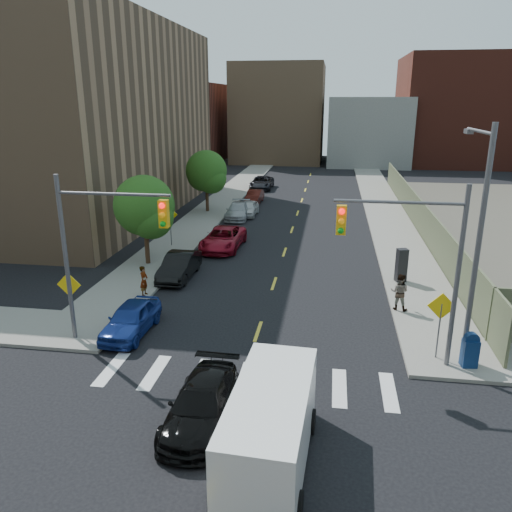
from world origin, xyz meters
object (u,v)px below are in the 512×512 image
(parked_car_blue, at_px, (131,319))
(parked_car_black, at_px, (179,266))
(parked_car_red, at_px, (223,238))
(parked_car_silver, at_px, (238,211))
(pedestrian_east, at_px, (399,292))
(pedestrian_west, at_px, (144,281))
(parked_car_maroon, at_px, (254,197))
(parked_car_grey, at_px, (262,183))
(cargo_van, at_px, (271,423))
(payphone, at_px, (401,265))
(parked_car_white, at_px, (248,208))
(black_sedan, at_px, (202,404))
(mailbox, at_px, (470,350))

(parked_car_blue, distance_m, parked_car_black, 7.13)
(parked_car_black, bearing_deg, parked_car_red, 79.07)
(parked_car_black, height_order, parked_car_silver, parked_car_black)
(parked_car_black, height_order, pedestrian_east, pedestrian_east)
(parked_car_black, relative_size, pedestrian_west, 2.77)
(parked_car_maroon, relative_size, parked_car_grey, 0.75)
(cargo_van, distance_m, payphone, 15.98)
(pedestrian_west, bearing_deg, parked_car_grey, 0.57)
(parked_car_white, xyz_separation_m, parked_car_maroon, (-0.31, 5.58, -0.01))
(parked_car_blue, distance_m, cargo_van, 9.92)
(parked_car_grey, xyz_separation_m, black_sedan, (4.13, -42.61, -0.05))
(parked_car_blue, xyz_separation_m, pedestrian_west, (-0.90, 3.96, 0.25))
(cargo_van, xyz_separation_m, payphone, (5.30, 15.08, -0.18))
(payphone, distance_m, pedestrian_west, 13.78)
(parked_car_grey, height_order, cargo_van, cargo_van)
(parked_car_silver, relative_size, pedestrian_west, 2.93)
(parked_car_black, xyz_separation_m, parked_car_red, (1.22, 6.04, 0.01))
(parked_car_maroon, height_order, pedestrian_east, pedestrian_east)
(mailbox, distance_m, payphone, 9.14)
(parked_car_white, bearing_deg, parked_car_black, -93.49)
(pedestrian_east, bearing_deg, parked_car_white, -44.99)
(parked_car_red, bearing_deg, cargo_van, -72.19)
(parked_car_white, bearing_deg, parked_car_blue, -92.13)
(black_sedan, bearing_deg, parked_car_grey, 96.59)
(black_sedan, height_order, mailbox, mailbox)
(parked_car_maroon, height_order, payphone, payphone)
(parked_car_red, distance_m, parked_car_white, 10.23)
(parked_car_maroon, distance_m, mailbox, 32.59)
(parked_car_grey, xyz_separation_m, pedestrian_east, (11.23, -32.94, 0.33))
(parked_car_red, relative_size, parked_car_maroon, 1.36)
(payphone, height_order, pedestrian_east, payphone)
(parked_car_white, relative_size, pedestrian_east, 2.11)
(parked_car_white, distance_m, cargo_van, 31.00)
(parked_car_blue, xyz_separation_m, pedestrian_east, (11.70, 4.05, 0.36))
(parked_car_black, bearing_deg, parked_car_silver, 88.45)
(parked_car_white, bearing_deg, payphone, -53.47)
(parked_car_red, bearing_deg, payphone, -23.02)
(mailbox, distance_m, pedestrian_east, 5.43)
(mailbox, height_order, payphone, payphone)
(payphone, xyz_separation_m, pedestrian_east, (-0.56, -3.98, -0.04))
(parked_car_silver, height_order, payphone, payphone)
(parked_car_blue, bearing_deg, pedestrian_west, 104.21)
(parked_car_black, bearing_deg, pedestrian_west, -105.06)
(pedestrian_west, bearing_deg, black_sedan, -147.20)
(pedestrian_west, bearing_deg, cargo_van, -141.52)
(parked_car_silver, bearing_deg, pedestrian_west, -97.01)
(parked_car_maroon, height_order, cargo_van, cargo_van)
(parked_car_red, relative_size, pedestrian_east, 2.92)
(pedestrian_west, xyz_separation_m, pedestrian_east, (12.60, 0.09, 0.11))
(parked_car_red, distance_m, parked_car_grey, 23.84)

